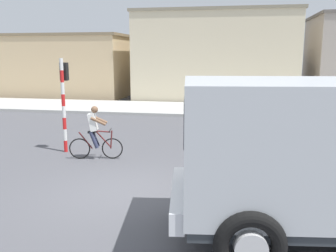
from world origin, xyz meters
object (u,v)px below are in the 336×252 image
(truck_foreground, at_px, (333,152))
(cyclist, at_px, (95,133))
(traffic_light_pole, at_px, (64,92))
(car_red_near, at_px, (259,109))

(truck_foreground, distance_m, cyclist, 7.51)
(truck_foreground, relative_size, traffic_light_pole, 1.78)
(truck_foreground, bearing_deg, traffic_light_pole, 145.91)
(truck_foreground, bearing_deg, cyclist, 144.66)
(truck_foreground, bearing_deg, car_red_near, 93.35)
(truck_foreground, xyz_separation_m, cyclist, (-6.09, 4.32, -0.80))
(cyclist, height_order, traffic_light_pole, traffic_light_pole)
(cyclist, relative_size, car_red_near, 0.40)
(truck_foreground, relative_size, cyclist, 3.31)
(cyclist, xyz_separation_m, car_red_near, (5.45, 6.66, -0.05))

